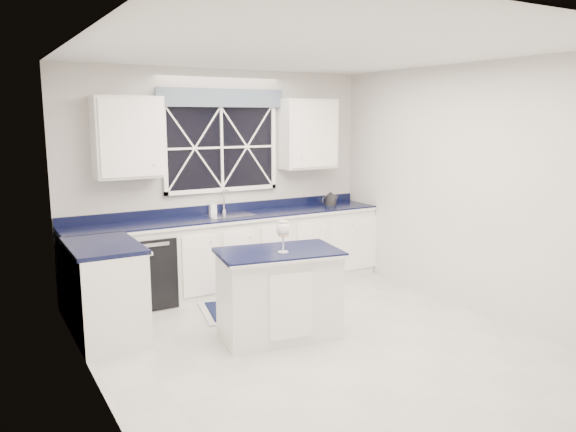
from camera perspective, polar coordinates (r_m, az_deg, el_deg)
ground at (r=5.49m, az=3.06°, el=-12.75°), size 4.50×4.50×0.00m
back_wall at (r=7.09m, az=-6.84°, el=3.71°), size 4.00×0.10×2.70m
base_cabinets at (r=6.71m, az=-7.70°, el=-4.50°), size 3.99×1.60×0.90m
countertop at (r=6.88m, az=-5.77°, el=-0.08°), size 3.98×0.64×0.04m
dishwasher at (r=6.63m, az=-14.42°, el=-5.27°), size 0.60×0.58×0.82m
window at (r=7.01m, az=-6.77°, el=7.58°), size 1.65×0.09×1.26m
upper_cabinets at (r=6.90m, az=-6.37°, el=8.13°), size 3.10×0.34×0.90m
faucet at (r=7.03m, az=-6.45°, el=1.60°), size 0.05×0.20×0.30m
island at (r=5.51m, az=-0.95°, el=-7.85°), size 1.26×0.88×0.86m
rug at (r=6.41m, az=-2.82°, el=-9.22°), size 1.44×1.05×0.02m
kettle at (r=7.62m, az=4.33°, el=1.73°), size 0.26×0.16×0.19m
wine_glass at (r=5.27m, az=-0.50°, el=-1.52°), size 0.13×0.13×0.30m
soap_bottle at (r=7.01m, az=-7.65°, el=0.95°), size 0.08×0.08×0.17m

